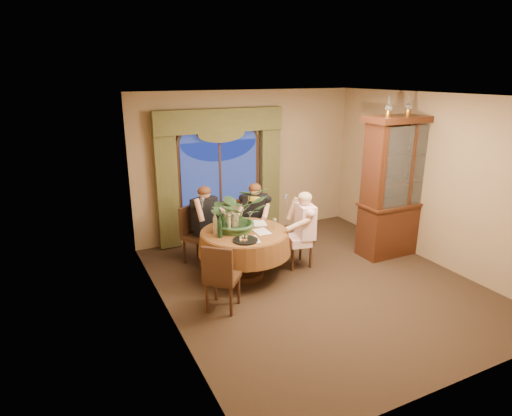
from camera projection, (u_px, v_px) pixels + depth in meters
name	position (u px, v px, depth m)	size (l,w,h in m)	color
floor	(316.00, 283.00, 6.57)	(5.00, 5.00, 0.00)	black
wall_back	(247.00, 164.00, 8.30)	(4.50, 4.50, 0.00)	#8E7253
wall_right	(433.00, 180.00, 7.09)	(5.00, 5.00, 0.00)	#8E7253
ceiling	(324.00, 96.00, 5.73)	(5.00, 5.00, 0.00)	white
window	(220.00, 173.00, 8.02)	(1.62, 0.10, 1.32)	navy
arched_transom	(219.00, 131.00, 7.78)	(1.60, 0.06, 0.44)	navy
drapery_left	(167.00, 186.00, 7.58)	(0.38, 0.14, 2.32)	#474726
drapery_right	(270.00, 174.00, 8.44)	(0.38, 0.14, 2.32)	#474726
swag_valance	(220.00, 120.00, 7.66)	(2.45, 0.16, 0.42)	#474726
dining_table	(245.00, 253.00, 6.73)	(1.45, 1.45, 0.75)	maroon
china_cabinet	(400.00, 187.00, 7.40)	(1.49, 0.59, 2.42)	#33160C
oil_lamp_left	(389.00, 106.00, 6.81)	(0.11, 0.11, 0.34)	#A5722D
oil_lamp_center	(409.00, 105.00, 6.98)	(0.11, 0.11, 0.34)	#A5722D
oil_lamp_right	(428.00, 104.00, 7.16)	(0.11, 0.11, 0.34)	#A5722D
chair_right	(297.00, 239.00, 7.06)	(0.42, 0.42, 0.96)	black
chair_back_right	(250.00, 226.00, 7.62)	(0.42, 0.42, 0.96)	black
chair_back	(198.00, 236.00, 7.19)	(0.42, 0.42, 0.96)	black
chair_front_left	(223.00, 276.00, 5.75)	(0.42, 0.42, 0.96)	black
person_pink	(305.00, 231.00, 6.88)	(0.47, 0.43, 1.32)	beige
person_back	(205.00, 224.00, 7.23)	(0.47, 0.43, 1.32)	black
person_scarf	(255.00, 218.00, 7.52)	(0.46, 0.42, 1.29)	black
stoneware_vase	(235.00, 221.00, 6.68)	(0.14, 0.14, 0.26)	#8F7E5C
centerpiece_plant	(236.00, 192.00, 6.53)	(0.92, 1.03, 0.80)	#365E33
olive_bowl	(246.00, 231.00, 6.58)	(0.14, 0.14, 0.04)	#515B2F
cheese_platter	(245.00, 240.00, 6.23)	(0.37, 0.37, 0.02)	black
wine_bottle_0	(220.00, 227.00, 6.32)	(0.07, 0.07, 0.33)	black
wine_bottle_1	(229.00, 222.00, 6.54)	(0.07, 0.07, 0.33)	tan
wine_bottle_2	(215.00, 224.00, 6.46)	(0.07, 0.07, 0.33)	tan
wine_bottle_3	(223.00, 224.00, 6.45)	(0.07, 0.07, 0.33)	black
wine_bottle_4	(220.00, 220.00, 6.62)	(0.07, 0.07, 0.33)	black
tasting_paper_0	(262.00, 232.00, 6.60)	(0.21, 0.30, 0.00)	white
tasting_paper_1	(259.00, 223.00, 6.96)	(0.21, 0.30, 0.00)	white
tasting_paper_2	(252.00, 240.00, 6.28)	(0.21, 0.30, 0.00)	white
wine_glass_person_pink	(274.00, 223.00, 6.71)	(0.07, 0.07, 0.18)	silver
wine_glass_person_back	(223.00, 219.00, 6.90)	(0.07, 0.07, 0.18)	silver
wine_glass_person_scarf	(250.00, 216.00, 7.05)	(0.07, 0.07, 0.18)	silver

